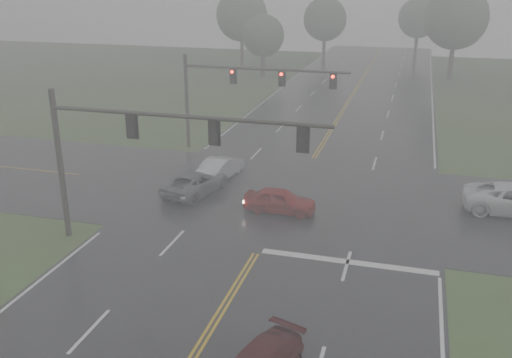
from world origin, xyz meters
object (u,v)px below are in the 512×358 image
(sedan_red, at_px, (280,212))
(signal_gantry_near, at_px, (135,142))
(sedan_silver, at_px, (221,178))
(car_grey, at_px, (196,193))
(signal_gantry_far, at_px, (234,86))

(sedan_red, height_order, signal_gantry_near, signal_gantry_near)
(sedan_silver, relative_size, car_grey, 0.87)
(sedan_red, xyz_separation_m, sedan_silver, (-5.23, 4.58, 0.00))
(car_grey, relative_size, signal_gantry_far, 0.40)
(signal_gantry_far, bearing_deg, signal_gantry_near, -88.65)
(sedan_silver, relative_size, signal_gantry_far, 0.35)
(signal_gantry_far, bearing_deg, car_grey, -87.61)
(sedan_silver, bearing_deg, signal_gantry_near, 94.51)
(car_grey, bearing_deg, sedan_silver, -87.58)
(sedan_red, distance_m, signal_gantry_far, 13.51)
(signal_gantry_far, bearing_deg, sedan_red, -60.22)
(signal_gantry_near, bearing_deg, sedan_red, 46.18)
(sedan_silver, distance_m, signal_gantry_far, 8.16)
(signal_gantry_near, bearing_deg, sedan_silver, 86.90)
(signal_gantry_far, bearing_deg, sedan_silver, -81.16)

